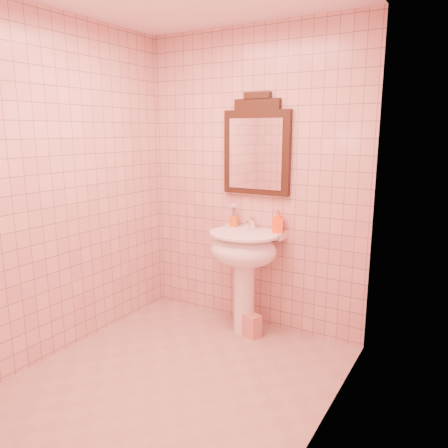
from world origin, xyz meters
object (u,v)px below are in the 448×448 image
Objects in this scene: toothbrush_cup at (234,221)px; towel at (251,325)px; soap_dispenser at (278,221)px; pedestal_sink at (244,257)px; mirror at (257,148)px.

toothbrush_cup reaches higher than towel.
pedestal_sink is at bearing -166.73° from soap_dispenser.
pedestal_sink is 1.06× the size of mirror.
towel is (0.09, -0.24, -1.44)m from mirror.
pedestal_sink is 4.98× the size of toothbrush_cup.
soap_dispenser is 0.89m from towel.
mirror reaches higher than towel.
soap_dispenser reaches higher than toothbrush_cup.
toothbrush_cup is 0.89m from towel.
toothbrush_cup is at bearing 138.85° from pedestal_sink.
soap_dispenser is at bearing 55.53° from towel.
toothbrush_cup is (-0.19, 0.16, 0.25)m from pedestal_sink.
mirror reaches higher than soap_dispenser.
pedestal_sink is 0.35m from toothbrush_cup.
pedestal_sink is 0.40m from soap_dispenser.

